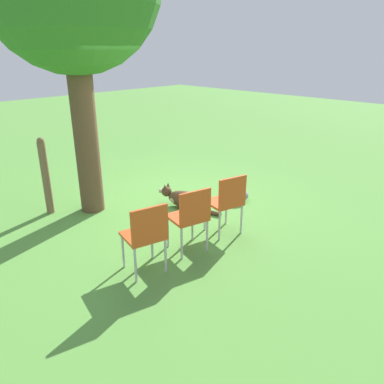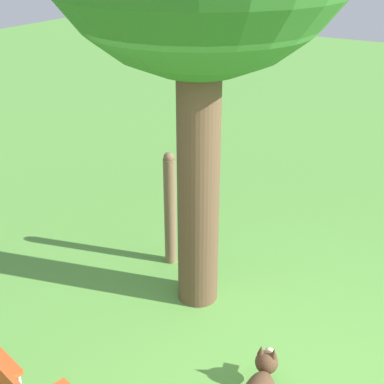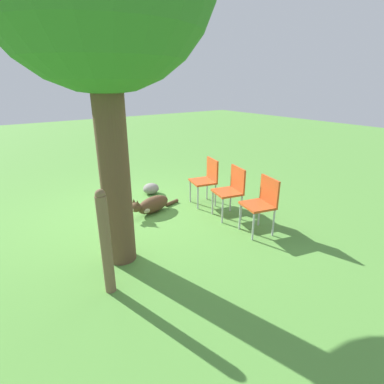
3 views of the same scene
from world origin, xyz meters
The scene contains 7 objects.
ground_plane centered at (0.00, 0.00, 0.00)m, with size 30.00×30.00×0.00m, color #56933D.
dog centered at (-0.42, -0.24, 0.15)m, with size 1.14×0.42×0.36m.
fence_post centered at (0.98, 1.39, 0.62)m, with size 0.12×0.12×1.23m.
red_chair_0 centered at (-1.50, -0.01, 0.52)m, with size 0.51×0.53×0.88m.
red_chair_1 centered at (-1.49, 0.70, 0.52)m, with size 0.51×0.53×0.88m.
red_chair_2 centered at (-1.48, 1.40, 0.52)m, with size 0.51×0.53×0.88m.
garden_rock centered at (-0.89, -1.11, 0.11)m, with size 0.34×0.31×0.23m.
Camera 1 is at (-4.48, 3.73, 2.49)m, focal length 35.00 mm.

